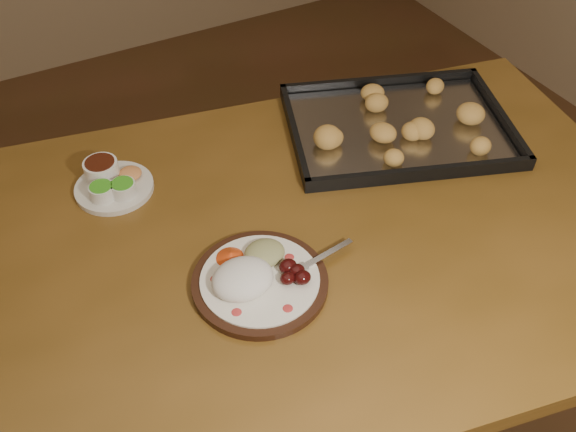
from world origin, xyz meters
TOP-DOWN VIEW (x-y plane):
  - ground at (0.00, 0.00)m, footprint 4.00×4.00m
  - dining_table at (0.15, -0.15)m, footprint 1.64×1.17m
  - dinner_plate at (0.05, -0.23)m, footprint 0.31×0.24m
  - condiment_saucer at (-0.09, 0.14)m, footprint 0.16×0.16m
  - baking_tray at (0.53, 0.02)m, footprint 0.58×0.50m

SIDE VIEW (x-z plane):
  - ground at x=0.00m, z-range 0.00..0.00m
  - dining_table at x=0.15m, z-range 0.28..1.03m
  - baking_tray at x=0.53m, z-range 0.74..0.79m
  - dinner_plate at x=0.05m, z-range 0.74..0.80m
  - condiment_saucer at x=-0.09m, z-range 0.74..0.80m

